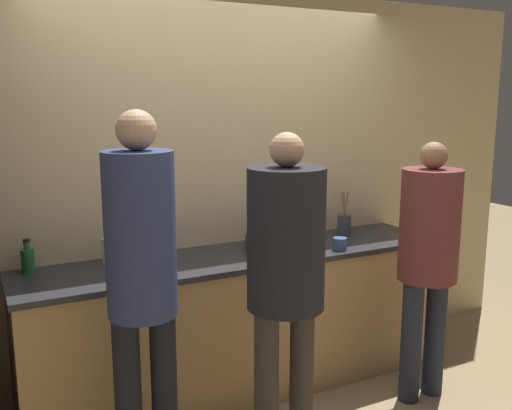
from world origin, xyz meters
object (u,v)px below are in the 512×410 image
at_px(person_left, 142,272).
at_px(bottle_green, 28,260).
at_px(fruit_bowl, 267,241).
at_px(person_right, 428,248).
at_px(bottle_clear, 107,250).
at_px(utensil_crock, 344,224).
at_px(cup_blue, 340,244).
at_px(person_center, 286,264).

xyz_separation_m(person_left, bottle_green, (-0.42, 0.83, -0.10)).
relative_size(fruit_bowl, bottle_green, 1.48).
bearing_deg(person_right, bottle_clear, 156.29).
bearing_deg(fruit_bowl, person_right, -40.62).
xyz_separation_m(utensil_crock, cup_blue, (-0.27, -0.32, -0.04)).
xyz_separation_m(bottle_green, cup_blue, (1.86, -0.41, -0.04)).
height_order(person_left, utensil_crock, person_left).
bearing_deg(cup_blue, person_right, -49.22).
bearing_deg(person_left, person_center, -8.30).
height_order(utensil_crock, bottle_green, utensil_crock).
relative_size(person_left, cup_blue, 20.30).
relative_size(person_right, bottle_clear, 7.20).
relative_size(fruit_bowl, utensil_crock, 0.91).
xyz_separation_m(utensil_crock, bottle_green, (-2.13, 0.09, -0.00)).
height_order(person_left, cup_blue, person_left).
height_order(person_center, bottle_clear, person_center).
relative_size(person_center, person_right, 1.06).
relative_size(person_left, bottle_green, 9.40).
xyz_separation_m(fruit_bowl, bottle_green, (-1.45, 0.17, 0.03)).
distance_m(utensil_crock, bottle_green, 2.13).
bearing_deg(person_right, cup_blue, 130.78).
distance_m(person_left, fruit_bowl, 1.23).
bearing_deg(bottle_clear, cup_blue, -14.38).
height_order(person_center, utensil_crock, person_center).
bearing_deg(bottle_green, person_left, -63.07).
distance_m(person_right, bottle_green, 2.37).
bearing_deg(cup_blue, fruit_bowl, 149.47).
xyz_separation_m(person_right, bottle_clear, (-1.79, 0.79, 0.02)).
relative_size(person_left, utensil_crock, 5.80).
xyz_separation_m(person_right, bottle_green, (-2.22, 0.83, 0.01)).
relative_size(person_center, bottle_green, 8.82).
bearing_deg(bottle_clear, person_left, -91.03).
relative_size(person_center, utensil_crock, 5.43).
distance_m(person_right, cup_blue, 0.56).
height_order(person_center, fruit_bowl, person_center).
relative_size(bottle_clear, bottle_green, 1.16).
bearing_deg(utensil_crock, bottle_green, 177.70).
xyz_separation_m(person_right, fruit_bowl, (-0.77, 0.66, -0.02)).
distance_m(utensil_crock, cup_blue, 0.42).
height_order(person_right, cup_blue, person_right).
bearing_deg(utensil_crock, bottle_clear, 178.54).
relative_size(person_center, bottle_clear, 7.60).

